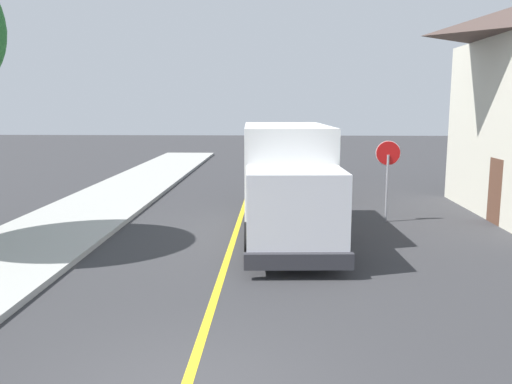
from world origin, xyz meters
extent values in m
cube|color=gold|center=(0.00, 10.00, 0.00)|extent=(0.16, 56.00, 0.01)
cube|color=silver|center=(1.48, 9.43, 1.90)|extent=(2.65, 5.11, 2.60)
cube|color=silver|center=(1.65, 5.94, 1.45)|extent=(2.38, 2.11, 1.70)
cube|color=#1E2D3D|center=(1.70, 5.04, 1.82)|extent=(2.04, 0.18, 0.75)
cube|color=#2D2D33|center=(1.71, 4.86, 0.42)|extent=(2.41, 0.32, 0.36)
cylinder|color=black|center=(2.69, 6.19, 0.50)|extent=(0.35, 1.01, 1.00)
cylinder|color=black|center=(0.60, 6.08, 0.50)|extent=(0.35, 1.01, 1.00)
cylinder|color=black|center=(2.46, 10.73, 0.50)|extent=(0.35, 1.01, 1.00)
cylinder|color=black|center=(0.37, 10.63, 0.50)|extent=(0.35, 1.01, 1.00)
cube|color=black|center=(2.31, 15.76, 0.65)|extent=(1.81, 4.40, 0.76)
cube|color=#1E2D3D|center=(2.31, 15.91, 1.35)|extent=(1.59, 1.80, 0.64)
cylinder|color=black|center=(3.10, 14.35, 0.32)|extent=(0.22, 0.64, 0.64)
cylinder|color=black|center=(1.52, 14.35, 0.32)|extent=(0.22, 0.64, 0.64)
cylinder|color=black|center=(3.10, 17.16, 0.32)|extent=(0.22, 0.64, 0.64)
cylinder|color=black|center=(1.52, 17.16, 0.32)|extent=(0.22, 0.64, 0.64)
cube|color=#2D4793|center=(2.51, 22.86, 0.65)|extent=(1.82, 4.41, 0.76)
cube|color=#1E2D3D|center=(2.51, 23.01, 1.35)|extent=(1.59, 1.81, 0.64)
cylinder|color=black|center=(3.30, 21.45, 0.32)|extent=(0.22, 0.64, 0.64)
cylinder|color=black|center=(1.72, 21.45, 0.32)|extent=(0.22, 0.64, 0.64)
cylinder|color=black|center=(3.31, 24.27, 0.32)|extent=(0.22, 0.64, 0.64)
cylinder|color=black|center=(1.73, 24.27, 0.32)|extent=(0.22, 0.64, 0.64)
cylinder|color=gray|center=(4.81, 10.81, 1.10)|extent=(0.08, 0.08, 2.20)
cylinder|color=red|center=(4.81, 10.84, 2.25)|extent=(0.76, 0.03, 0.76)
cylinder|color=white|center=(4.81, 10.86, 2.25)|extent=(0.80, 0.02, 0.80)
cube|color=brown|center=(8.27, 10.73, 1.05)|extent=(0.10, 1.00, 2.10)
camera|label=1|loc=(1.21, -6.27, 3.79)|focal=37.04mm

